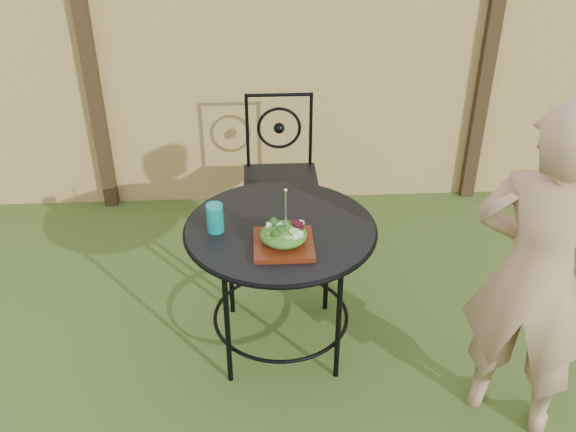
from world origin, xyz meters
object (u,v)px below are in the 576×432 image
object	(u,v)px
patio_table	(280,250)
salad_plate	(284,244)
patio_chair	(280,170)
diner	(536,278)

from	to	relation	value
patio_table	salad_plate	distance (m)	0.23
patio_table	patio_chair	size ratio (longest dim) A/B	0.97
patio_table	diner	distance (m)	1.16
salad_plate	diner	bearing A→B (deg)	-19.22
patio_chair	diner	size ratio (longest dim) A/B	0.62
patio_table	patio_chair	world-z (taller)	patio_chair
patio_table	patio_chair	xyz separation A→B (m)	(0.04, 1.01, -0.08)
patio_chair	diner	world-z (taller)	diner
diner	salad_plate	xyz separation A→B (m)	(-1.01, 0.35, -0.03)
patio_chair	diner	bearing A→B (deg)	-57.36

